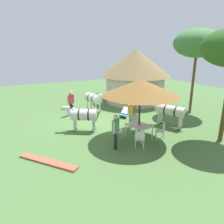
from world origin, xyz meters
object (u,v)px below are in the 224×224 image
Objects in this scene: shade_umbrella at (141,87)px; guest_beside_umbrella at (116,129)px; patio_chair_east_end at (117,130)px; zebra_nearest_camera at (170,111)px; thatched_hut at (135,74)px; patio_chair_near_hut at (162,130)px; patio_chair_west_end at (140,138)px; acacia_tree_behind_hut at (197,44)px; patio_dining_table at (139,127)px; zebra_toward_hut at (94,99)px; patio_chair_near_lawn at (134,122)px; striped_lounge_chair at (125,114)px; standing_watcher at (71,101)px; guest_behind_table at (131,112)px; zebra_by_umbrella at (83,115)px.

guest_beside_umbrella is at bearing -73.47° from shade_umbrella.
zebra_nearest_camera reaches higher than patio_chair_east_end.
thatched_hut is 6.60× the size of patio_chair_near_hut.
patio_chair_west_end is 8.40m from acacia_tree_behind_hut.
patio_chair_east_end is at bearing 140.17° from patio_chair_west_end.
patio_dining_table is 1.74m from guest_beside_umbrella.
zebra_nearest_camera is at bearing -14.76° from thatched_hut.
patio_chair_near_hut is (0.63, 0.97, -2.17)m from shade_umbrella.
zebra_nearest_camera reaches higher than patio_chair_near_hut.
zebra_toward_hut is 8.03m from acacia_tree_behind_hut.
patio_chair_near_lawn is 0.94× the size of striped_lounge_chair.
patio_chair_near_hut is at bearing 133.69° from guest_beside_umbrella.
guest_behind_table is at bearing 93.24° from standing_watcher.
acacia_tree_behind_hut reaches higher than patio_chair_near_lawn.
thatched_hut reaches higher than shade_umbrella.
patio_chair_near_hut and patio_chair_near_lawn have the same top height.
guest_beside_umbrella is at bearing -71.48° from acacia_tree_behind_hut.
acacia_tree_behind_hut is at bearing 155.35° from guest_beside_umbrella.
guest_behind_table is 2.82m from zebra_by_umbrella.
acacia_tree_behind_hut is (-1.43, 3.32, 3.84)m from zebra_nearest_camera.
patio_chair_west_end is 3.67m from zebra_by_umbrella.
acacia_tree_behind_hut is at bearing -28.79° from patio_chair_near_hut.
patio_chair_east_end is (0.63, -1.50, 0.00)m from patio_chair_near_lawn.
thatched_hut reaches higher than zebra_by_umbrella.
zebra_by_umbrella is at bearing 72.84° from striped_lounge_chair.
standing_watcher is at bearing -161.07° from shade_umbrella.
patio_chair_west_end and patio_chair_near_lawn have the same top height.
striped_lounge_chair is (-3.33, 1.17, -2.43)m from shade_umbrella.
thatched_hut is 8.31m from patio_chair_near_hut.
standing_watcher is (-6.51, -1.27, 0.51)m from patio_chair_west_end.
guest_beside_umbrella reaches higher than zebra_toward_hut.
shade_umbrella is 3.96× the size of striped_lounge_chair.
patio_dining_table is at bearing -32.02° from thatched_hut.
patio_chair_east_end is 3.71m from zebra_nearest_camera.
patio_chair_near_lawn is 7.05m from acacia_tree_behind_hut.
patio_chair_near_hut is 0.94× the size of striped_lounge_chair.
zebra_by_umbrella is 0.32× the size of acacia_tree_behind_hut.
guest_beside_umbrella is at bearing -8.87° from patio_chair_east_end.
guest_behind_table reaches higher than patio_chair_west_end.
thatched_hut is 6.41m from standing_watcher.
striped_lounge_chair is 6.72m from acacia_tree_behind_hut.
patio_chair_east_end is at bearing 159.20° from zebra_nearest_camera.
standing_watcher is at bearing -113.99° from acacia_tree_behind_hut.
zebra_toward_hut is at bearing -60.93° from patio_chair_near_lawn.
zebra_by_umbrella is (-2.82, -0.54, -0.07)m from guest_beside_umbrella.
striped_lounge_chair is at bearing 94.43° from zebra_nearest_camera.
standing_watcher is (-6.16, -2.87, 0.51)m from patio_chair_near_hut.
acacia_tree_behind_hut reaches higher than guest_beside_umbrella.
guest_beside_umbrella is (-0.14, -2.60, 0.49)m from patio_chair_near_hut.
shade_umbrella is at bearing 144.27° from guest_behind_table.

